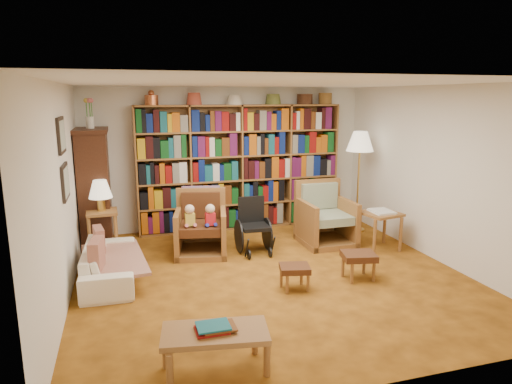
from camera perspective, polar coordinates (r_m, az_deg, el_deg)
name	(u,v)px	position (r m, az deg, el deg)	size (l,w,h in m)	color
floor	(271,275)	(6.19, 1.89, -10.37)	(5.00, 5.00, 0.00)	#A86419
ceiling	(272,83)	(5.73, 2.06, 13.45)	(5.00, 5.00, 0.00)	white
wall_back	(228,158)	(8.21, -3.57, 4.22)	(5.00, 5.00, 0.00)	white
wall_front	(375,242)	(3.62, 14.67, -6.11)	(5.00, 5.00, 0.00)	white
wall_left	(61,195)	(5.58, -23.17, -0.38)	(5.00, 5.00, 0.00)	white
wall_right	(437,174)	(7.02, 21.72, 2.09)	(5.00, 5.00, 0.00)	white
bookshelf	(241,164)	(8.10, -1.91, 3.57)	(3.60, 0.30, 2.42)	brown
curio_cabinet	(95,187)	(7.57, -19.52, 0.63)	(0.50, 0.95, 2.40)	#3E2011
framed_pictures	(63,159)	(5.81, -22.94, 3.85)	(0.03, 0.52, 0.97)	black
sofa	(110,263)	(6.27, -17.82, -8.40)	(0.62, 1.58, 0.46)	white
sofa_throw	(113,257)	(6.24, -17.39, -7.78)	(0.75, 1.40, 0.04)	beige
cushion_left	(99,239)	(6.54, -19.03, -5.61)	(0.11, 0.36, 0.36)	maroon
cushion_right	(97,256)	(5.87, -19.29, -7.61)	(0.13, 0.41, 0.41)	maroon
side_table_lamp	(103,222)	(7.14, -18.63, -3.62)	(0.45, 0.45, 0.69)	brown
table_lamp	(100,190)	(7.03, -18.89, 0.22)	(0.34, 0.34, 0.46)	gold
armchair_leather	(200,227)	(7.01, -7.05, -4.34)	(0.91, 0.94, 0.97)	brown
armchair_sage	(323,219)	(7.52, 8.43, -3.38)	(0.80, 0.84, 1.00)	brown
wheelchair	(253,227)	(6.98, -0.34, -4.42)	(0.48, 0.67, 0.84)	black
floor_lamp	(360,145)	(8.05, 12.86, 5.70)	(0.47, 0.47, 1.76)	gold
side_table_papers	(381,218)	(7.33, 15.30, -3.18)	(0.62, 0.62, 0.61)	brown
footstool_a	(295,270)	(5.70, 4.86, -9.69)	(0.42, 0.38, 0.31)	#4C2614
footstool_b	(359,258)	(6.12, 12.72, -8.03)	(0.48, 0.43, 0.36)	#4C2614
coffee_table	(215,336)	(4.10, -5.13, -17.50)	(0.97, 0.59, 0.44)	brown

